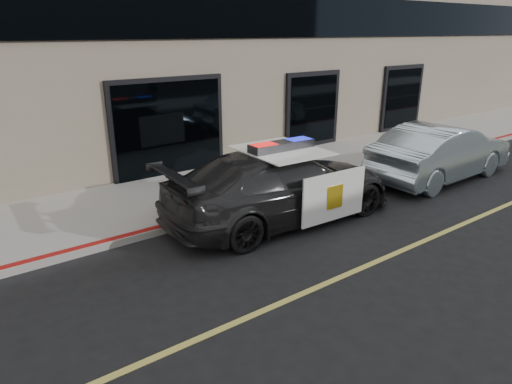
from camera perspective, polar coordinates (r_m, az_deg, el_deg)
ground at (r=9.09m, az=15.97°, el=-7.88°), size 120.00×120.00×0.00m
sidewalk_n at (r=12.63m, az=-2.91°, el=1.10°), size 60.00×3.50×0.15m
police_car at (r=10.20m, az=3.15°, el=0.89°), size 2.77×5.69×1.81m
silver_sedan at (r=14.02m, az=22.11°, el=4.64°), size 1.89×4.94×1.60m
fire_hydrant at (r=10.45m, az=-11.12°, el=-0.73°), size 0.35×0.49×0.77m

